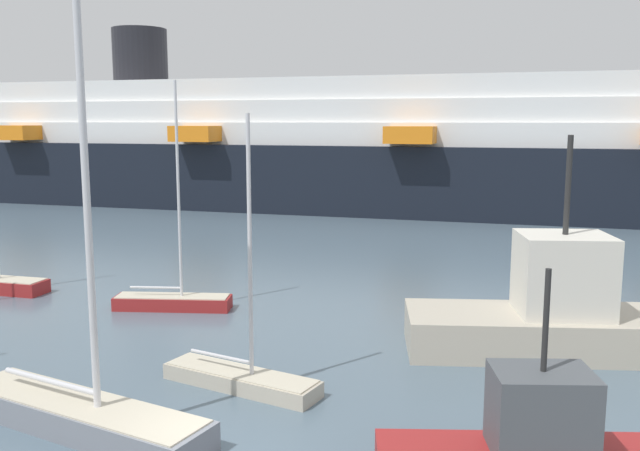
{
  "coord_description": "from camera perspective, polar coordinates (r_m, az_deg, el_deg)",
  "views": [
    {
      "loc": [
        5.51,
        -12.99,
        7.34
      ],
      "look_at": [
        0.0,
        11.57,
        3.45
      ],
      "focal_mm": 38.04,
      "sensor_mm": 36.0,
      "label": 1
    }
  ],
  "objects": [
    {
      "name": "sailboat_6",
      "position": [
        27.44,
        -12.27,
        -6.01
      ],
      "size": [
        4.68,
        1.79,
        8.86
      ],
      "rotation": [
        0.0,
        0.0,
        0.16
      ],
      "color": "maroon",
      "rests_on": "ground_plane"
    },
    {
      "name": "cruise_ship",
      "position": [
        59.34,
        0.21,
        6.5
      ],
      "size": [
        99.77,
        21.0,
        15.75
      ],
      "rotation": [
        0.0,
        0.0,
        -0.07
      ],
      "color": "black",
      "rests_on": "ground_plane"
    },
    {
      "name": "fishing_boat_1",
      "position": [
        14.82,
        17.2,
        -17.63
      ],
      "size": [
        6.1,
        2.95,
        4.55
      ],
      "rotation": [
        0.0,
        0.0,
        0.19
      ],
      "color": "maroon",
      "rests_on": "ground_plane"
    },
    {
      "name": "fishing_boat_0",
      "position": [
        23.0,
        18.89,
        -7.02
      ],
      "size": [
        9.21,
        4.44,
        6.92
      ],
      "rotation": [
        0.0,
        0.0,
        0.15
      ],
      "color": "#BCB29E",
      "rests_on": "ground_plane"
    },
    {
      "name": "sailboat_2",
      "position": [
        19.36,
        -6.66,
        -12.38
      ],
      "size": [
        4.81,
        2.43,
        7.54
      ],
      "rotation": [
        0.0,
        0.0,
        -0.29
      ],
      "color": "#BCB29E",
      "rests_on": "ground_plane"
    },
    {
      "name": "sailboat_4",
      "position": [
        17.7,
        -19.44,
        -14.33
      ],
      "size": [
        7.24,
        3.46,
        10.49
      ],
      "rotation": [
        0.0,
        0.0,
        -0.28
      ],
      "color": "gray",
      "rests_on": "ground_plane"
    }
  ]
}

